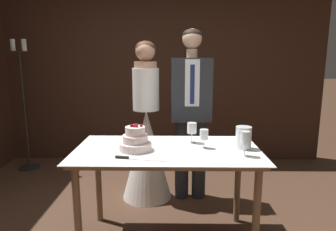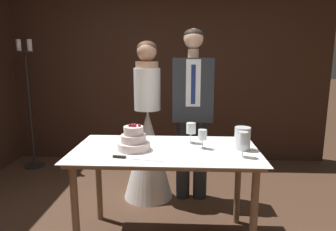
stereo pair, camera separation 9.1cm
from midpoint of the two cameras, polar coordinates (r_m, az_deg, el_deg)
wall_back at (r=4.48m, az=-1.89°, el=9.11°), size 4.76×0.12×2.78m
cake_table at (r=2.46m, az=-1.22°, el=-8.44°), size 1.49×0.81×0.81m
tiered_cake at (r=2.39m, az=-7.31°, el=-4.82°), size 0.26×0.26×0.21m
cake_knife at (r=2.21m, az=-8.30°, el=-8.04°), size 0.38×0.09×0.02m
wine_glass_near at (r=2.28m, az=13.40°, el=-4.27°), size 0.07×0.07×0.19m
wine_glass_middle at (r=2.57m, az=3.56°, el=-2.60°), size 0.08×0.08×0.18m
wine_glass_far at (r=2.43m, az=5.80°, el=-3.79°), size 0.07×0.07×0.16m
hurricane_candle at (r=2.47m, az=13.15°, el=-4.24°), size 0.13×0.13×0.18m
bride at (r=3.28m, az=-4.89°, el=-5.15°), size 0.54×0.54×1.71m
groom at (r=3.18m, az=3.61°, el=1.59°), size 0.42×0.25×1.83m
candle_stand at (r=4.54m, az=-26.21°, el=1.20°), size 0.28×0.28×1.78m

